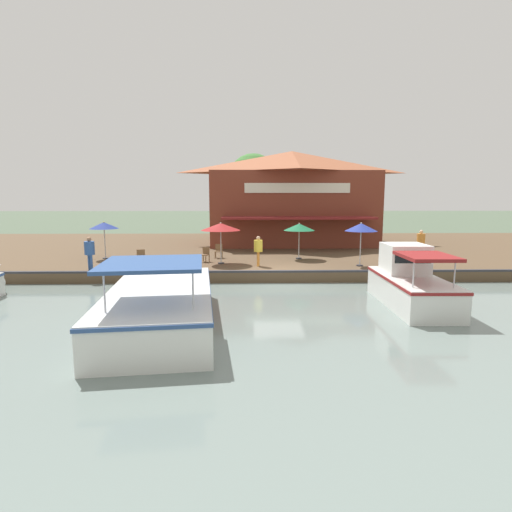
% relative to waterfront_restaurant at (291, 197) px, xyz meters
% --- Properties ---
extents(ground_plane, '(220.00, 220.00, 0.00)m').
position_rel_waterfront_restaurant_xyz_m(ground_plane, '(13.18, -2.03, -4.35)').
color(ground_plane, '#4C5B47').
extents(quay_deck, '(22.00, 56.00, 0.60)m').
position_rel_waterfront_restaurant_xyz_m(quay_deck, '(2.18, -2.03, -4.05)').
color(quay_deck, brown).
rests_on(quay_deck, ground).
extents(quay_edge_fender, '(0.20, 50.40, 0.10)m').
position_rel_waterfront_restaurant_xyz_m(quay_edge_fender, '(13.08, -2.03, -3.70)').
color(quay_edge_fender, '#2D2D33').
rests_on(quay_edge_fender, quay_deck).
extents(waterfront_restaurant, '(9.63, 13.26, 7.39)m').
position_rel_waterfront_restaurant_xyz_m(waterfront_restaurant, '(0.00, 0.00, 0.00)').
color(waterfront_restaurant, brown).
rests_on(waterfront_restaurant, quay_deck).
extents(patio_umbrella_back_row, '(1.88, 1.88, 2.19)m').
position_rel_waterfront_restaurant_xyz_m(patio_umbrella_back_row, '(8.67, -0.45, -1.81)').
color(patio_umbrella_back_row, '#B7B7B7').
rests_on(patio_umbrella_back_row, quay_deck).
extents(patio_umbrella_near_quay_edge, '(2.22, 2.22, 2.34)m').
position_rel_waterfront_restaurant_xyz_m(patio_umbrella_near_quay_edge, '(10.35, -5.08, -1.66)').
color(patio_umbrella_near_quay_edge, '#B7B7B7').
rests_on(patio_umbrella_near_quay_edge, quay_deck).
extents(patio_umbrella_mid_patio_left, '(1.71, 1.71, 2.28)m').
position_rel_waterfront_restaurant_xyz_m(patio_umbrella_mid_patio_left, '(8.39, -12.26, -1.72)').
color(patio_umbrella_mid_patio_left, '#B7B7B7').
rests_on(patio_umbrella_mid_patio_left, quay_deck).
extents(patio_umbrella_far_corner, '(1.73, 1.73, 2.38)m').
position_rel_waterfront_restaurant_xyz_m(patio_umbrella_far_corner, '(11.30, 2.56, -1.63)').
color(patio_umbrella_far_corner, '#B7B7B7').
rests_on(patio_umbrella_far_corner, quay_deck).
extents(cafe_chair_far_corner_seat, '(0.46, 0.46, 0.85)m').
position_rel_waterfront_restaurant_xyz_m(cafe_chair_far_corner_seat, '(8.20, -5.36, -3.28)').
color(cafe_chair_far_corner_seat, brown).
rests_on(cafe_chair_far_corner_seat, quay_deck).
extents(cafe_chair_beside_entrance, '(0.58, 0.58, 0.85)m').
position_rel_waterfront_restaurant_xyz_m(cafe_chair_beside_entrance, '(9.69, -6.06, -3.28)').
color(cafe_chair_beside_entrance, brown).
rests_on(cafe_chair_beside_entrance, quay_deck).
extents(cafe_chair_mid_patio, '(0.55, 0.55, 0.85)m').
position_rel_waterfront_restaurant_xyz_m(cafe_chair_mid_patio, '(10.68, -9.49, -3.28)').
color(cafe_chair_mid_patio, brown).
rests_on(cafe_chair_mid_patio, quay_deck).
extents(person_near_entrance, '(0.47, 0.47, 1.65)m').
position_rel_waterfront_restaurant_xyz_m(person_near_entrance, '(11.20, -3.00, -2.73)').
color(person_near_entrance, orange).
rests_on(person_near_entrance, quay_deck).
extents(person_at_quay_edge, '(0.50, 0.50, 1.75)m').
position_rel_waterfront_restaurant_xyz_m(person_at_quay_edge, '(12.54, -11.57, -2.65)').
color(person_at_quay_edge, '#2D5193').
rests_on(person_at_quay_edge, quay_deck).
extents(person_mid_patio, '(0.49, 0.49, 1.72)m').
position_rel_waterfront_restaurant_xyz_m(person_mid_patio, '(8.31, 7.18, -2.67)').
color(person_mid_patio, '#337547').
rests_on(person_mid_patio, quay_deck).
extents(motorboat_distant_upstream, '(5.96, 2.15, 2.35)m').
position_rel_waterfront_restaurant_xyz_m(motorboat_distant_upstream, '(16.96, 2.86, -3.44)').
color(motorboat_distant_upstream, white).
rests_on(motorboat_distant_upstream, river_water).
extents(motorboat_fourth_along, '(9.34, 4.20, 2.44)m').
position_rel_waterfront_restaurant_xyz_m(motorboat_fourth_along, '(18.90, -6.57, -3.59)').
color(motorboat_fourth_along, white).
rests_on(motorboat_fourth_along, river_water).
extents(tree_behind_restaurant, '(5.18, 4.93, 7.89)m').
position_rel_waterfront_restaurant_xyz_m(tree_behind_restaurant, '(-6.18, -3.19, 1.53)').
color(tree_behind_restaurant, brown).
rests_on(tree_behind_restaurant, quay_deck).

